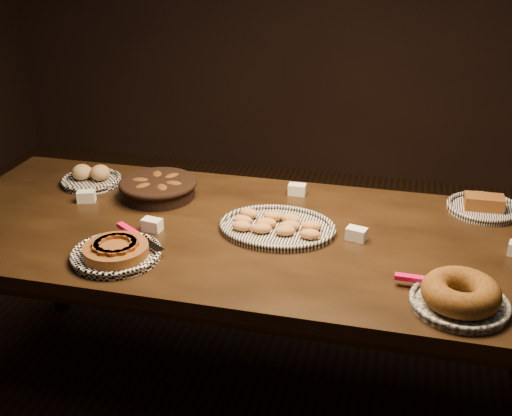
% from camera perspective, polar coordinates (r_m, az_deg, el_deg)
% --- Properties ---
extents(ground, '(5.00, 5.00, 0.00)m').
position_cam_1_polar(ground, '(2.76, -0.28, -16.06)').
color(ground, black).
rests_on(ground, ground).
extents(buffet_table, '(2.40, 1.00, 0.75)m').
position_cam_1_polar(buffet_table, '(2.37, -0.31, -3.65)').
color(buffet_table, black).
rests_on(buffet_table, ground).
extents(apple_tart_plate, '(0.31, 0.34, 0.06)m').
position_cam_1_polar(apple_tart_plate, '(2.20, -12.31, -3.83)').
color(apple_tart_plate, white).
rests_on(apple_tart_plate, buffet_table).
extents(madeleine_platter, '(0.42, 0.34, 0.05)m').
position_cam_1_polar(madeleine_platter, '(2.33, 1.84, -1.64)').
color(madeleine_platter, black).
rests_on(madeleine_platter, buffet_table).
extents(bundt_cake_plate, '(0.34, 0.29, 0.09)m').
position_cam_1_polar(bundt_cake_plate, '(1.98, 17.68, -7.46)').
color(bundt_cake_plate, black).
rests_on(bundt_cake_plate, buffet_table).
extents(croissant_basket, '(0.37, 0.37, 0.08)m').
position_cam_1_polar(croissant_basket, '(2.62, -8.68, 1.89)').
color(croissant_basket, black).
rests_on(croissant_basket, buffet_table).
extents(bread_roll_plate, '(0.25, 0.25, 0.08)m').
position_cam_1_polar(bread_roll_plate, '(2.82, -14.43, 2.63)').
color(bread_roll_plate, white).
rests_on(bread_roll_plate, buffet_table).
extents(loaf_plate, '(0.28, 0.28, 0.06)m').
position_cam_1_polar(loaf_plate, '(2.63, 19.57, 0.13)').
color(loaf_plate, black).
rests_on(loaf_plate, buffet_table).
extents(tent_cards, '(1.71, 0.50, 0.04)m').
position_cam_1_polar(tent_cards, '(2.39, 1.70, -0.82)').
color(tent_cards, white).
rests_on(tent_cards, buffet_table).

